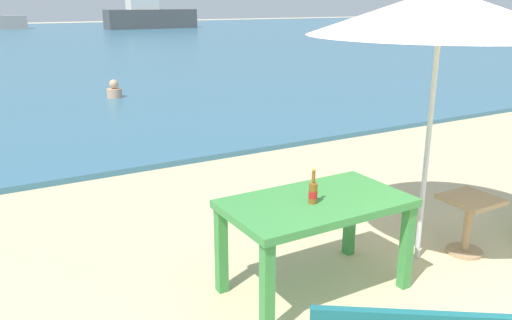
{
  "coord_description": "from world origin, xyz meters",
  "views": [
    {
      "loc": [
        -3.03,
        -1.53,
        2.2
      ],
      "look_at": [
        -0.39,
        3.0,
        0.6
      ],
      "focal_mm": 36.74,
      "sensor_mm": 36.0,
      "label": 1
    }
  ],
  "objects_px": {
    "side_table_wood": "(469,217)",
    "picnic_table_green": "(316,213)",
    "swimmer_person": "(114,91)",
    "boat_sailboat": "(150,16)",
    "beer_bottle_amber": "(313,191)",
    "patio_umbrella": "(441,12)"
  },
  "relations": [
    {
      "from": "side_table_wood",
      "to": "picnic_table_green",
      "type": "bearing_deg",
      "value": 173.1
    },
    {
      "from": "picnic_table_green",
      "to": "swimmer_person",
      "type": "height_order",
      "value": "picnic_table_green"
    },
    {
      "from": "picnic_table_green",
      "to": "boat_sailboat",
      "type": "height_order",
      "value": "boat_sailboat"
    },
    {
      "from": "beer_bottle_amber",
      "to": "patio_umbrella",
      "type": "bearing_deg",
      "value": 0.1
    },
    {
      "from": "picnic_table_green",
      "to": "patio_umbrella",
      "type": "height_order",
      "value": "patio_umbrella"
    },
    {
      "from": "beer_bottle_amber",
      "to": "swimmer_person",
      "type": "height_order",
      "value": "beer_bottle_amber"
    },
    {
      "from": "patio_umbrella",
      "to": "picnic_table_green",
      "type": "bearing_deg",
      "value": 177.9
    },
    {
      "from": "picnic_table_green",
      "to": "beer_bottle_amber",
      "type": "xyz_separation_m",
      "value": [
        -0.06,
        -0.04,
        0.2
      ]
    },
    {
      "from": "patio_umbrella",
      "to": "swimmer_person",
      "type": "bearing_deg",
      "value": 91.14
    },
    {
      "from": "beer_bottle_amber",
      "to": "patio_umbrella",
      "type": "relative_size",
      "value": 0.12
    },
    {
      "from": "patio_umbrella",
      "to": "boat_sailboat",
      "type": "bearing_deg",
      "value": 74.02
    },
    {
      "from": "side_table_wood",
      "to": "patio_umbrella",
      "type": "bearing_deg",
      "value": 161.73
    },
    {
      "from": "picnic_table_green",
      "to": "side_table_wood",
      "type": "xyz_separation_m",
      "value": [
        1.56,
        -0.19,
        -0.3
      ]
    },
    {
      "from": "picnic_table_green",
      "to": "swimmer_person",
      "type": "xyz_separation_m",
      "value": [
        0.93,
        8.94,
        -0.41
      ]
    },
    {
      "from": "side_table_wood",
      "to": "boat_sailboat",
      "type": "xyz_separation_m",
      "value": [
        10.64,
        38.88,
        0.66
      ]
    },
    {
      "from": "patio_umbrella",
      "to": "side_table_wood",
      "type": "relative_size",
      "value": 4.26
    },
    {
      "from": "side_table_wood",
      "to": "swimmer_person",
      "type": "xyz_separation_m",
      "value": [
        -0.63,
        9.13,
        -0.11
      ]
    },
    {
      "from": "beer_bottle_amber",
      "to": "side_table_wood",
      "type": "distance_m",
      "value": 1.71
    },
    {
      "from": "beer_bottle_amber",
      "to": "patio_umbrella",
      "type": "distance_m",
      "value": 1.73
    },
    {
      "from": "side_table_wood",
      "to": "swimmer_person",
      "type": "distance_m",
      "value": 9.15
    },
    {
      "from": "patio_umbrella",
      "to": "boat_sailboat",
      "type": "distance_m",
      "value": 40.3
    },
    {
      "from": "swimmer_person",
      "to": "patio_umbrella",
      "type": "bearing_deg",
      "value": -88.86
    }
  ]
}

